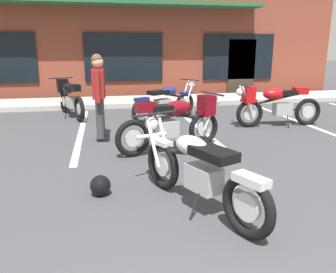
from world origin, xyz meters
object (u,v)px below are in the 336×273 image
Objects in this scene: motorcycle_foreground_classic at (198,170)px; motorcycle_silver_naked at (176,121)px; motorcycle_black_cruiser at (275,104)px; person_in_black_shirt at (99,92)px; helmet_on_pavement at (100,185)px; motorcycle_orange_scrambler at (70,97)px; motorcycle_green_cafe_racer at (166,102)px.

motorcycle_silver_naked is at bearing 83.70° from motorcycle_foreground_classic.
person_in_black_shirt is at bearing -173.05° from motorcycle_black_cruiser.
motorcycle_foreground_classic is 7.61× the size of helmet_on_pavement.
motorcycle_orange_scrambler is (-4.77, 2.16, 0.00)m from motorcycle_black_cruiser.
motorcycle_foreground_classic is 4.93m from motorcycle_green_cafe_racer.
person_in_black_shirt is at bearing 89.68° from helmet_on_pavement.
motorcycle_black_cruiser is at bearing 6.95° from person_in_black_shirt.
helmet_on_pavement is at bearing -141.89° from motorcycle_black_cruiser.
motorcycle_orange_scrambler is at bearing 106.80° from person_in_black_shirt.
motorcycle_orange_scrambler is (-1.87, 5.85, 0.07)m from motorcycle_foreground_classic.
motorcycle_green_cafe_racer is 1.11× the size of person_in_black_shirt.
motorcycle_orange_scrambler is at bearing 107.70° from motorcycle_foreground_classic.
motorcycle_silver_naked is 7.84× the size of helmet_on_pavement.
motorcycle_green_cafe_racer is (0.55, 4.90, 0.00)m from motorcycle_foreground_classic.
motorcycle_black_cruiser is at bearing 51.83° from motorcycle_foreground_classic.
motorcycle_green_cafe_racer is at bearing 83.49° from motorcycle_silver_naked.
person_in_black_shirt is 6.44× the size of helmet_on_pavement.
motorcycle_orange_scrambler is 7.78× the size of helmet_on_pavement.
motorcycle_foreground_classic and motorcycle_black_cruiser have the same top height.
motorcycle_green_cafe_racer is (0.30, 2.60, -0.07)m from motorcycle_silver_naked.
motorcycle_green_cafe_racer reaches higher than helmet_on_pavement.
motorcycle_orange_scrambler is 1.21× the size of person_in_black_shirt.
motorcycle_black_cruiser is 5.23m from motorcycle_orange_scrambler.
motorcycle_black_cruiser is at bearing -24.41° from motorcycle_orange_scrambler.
motorcycle_silver_naked is 1.22× the size of person_in_black_shirt.
motorcycle_green_cafe_racer is (-2.35, 1.21, -0.07)m from motorcycle_black_cruiser.
person_in_black_shirt is 2.77m from helmet_on_pavement.
helmet_on_pavement is (-0.01, -2.64, -0.82)m from person_in_black_shirt.
motorcycle_foreground_classic reaches higher than helmet_on_pavement.
motorcycle_orange_scrambler is at bearing 120.88° from motorcycle_silver_naked.
motorcycle_silver_naked is 4.13m from motorcycle_orange_scrambler.
motorcycle_green_cafe_racer is 2.60m from motorcycle_orange_scrambler.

